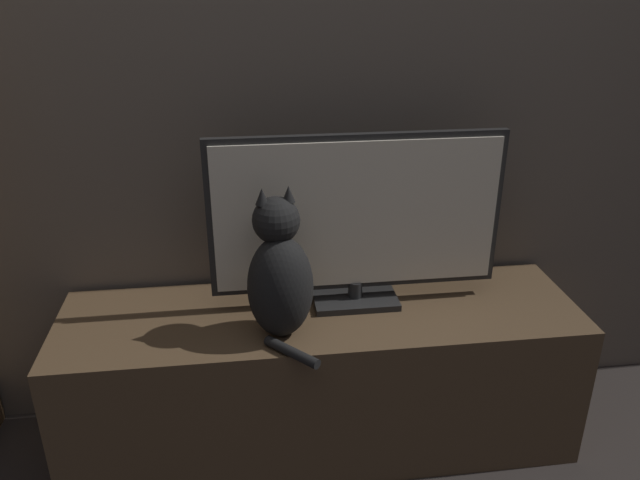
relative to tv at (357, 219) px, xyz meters
The scene contains 4 objects.
wall_back 0.60m from the tv, 116.81° to the left, with size 4.80×0.05×2.60m.
tv_stand 0.53m from the tv, 156.29° to the right, with size 1.58×0.45×0.48m.
tv is the anchor object (origin of this frame).
cat 0.30m from the tv, 148.70° to the right, with size 0.21×0.30×0.43m.
Camera 1 is at (-0.22, -0.67, 1.45)m, focal length 35.00 mm.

